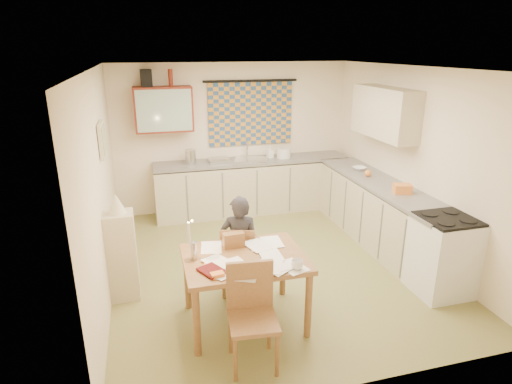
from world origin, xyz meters
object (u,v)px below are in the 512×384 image
object	(u,v)px
chair_far	(239,271)
shelf_stand	(122,256)
stove	(443,255)
dining_table	(245,289)
counter_right	(380,214)
counter_back	(252,186)
person	(240,246)

from	to	relation	value
chair_far	shelf_stand	size ratio (longest dim) A/B	0.82
stove	dining_table	xyz separation A→B (m)	(-2.33, 0.03, -0.09)
counter_right	dining_table	bearing A→B (deg)	-150.39
counter_back	shelf_stand	world-z (taller)	shelf_stand
dining_table	counter_back	bearing A→B (deg)	74.30
stove	shelf_stand	xyz separation A→B (m)	(-3.54, 0.84, 0.05)
counter_back	person	bearing A→B (deg)	-107.72
counter_right	shelf_stand	size ratio (longest dim) A/B	2.87
counter_right	chair_far	bearing A→B (deg)	-161.67
stove	counter_back	bearing A→B (deg)	114.93
dining_table	person	world-z (taller)	person
counter_right	stove	distance (m)	1.35
person	shelf_stand	distance (m)	1.32
person	stove	bearing A→B (deg)	-178.18
shelf_stand	counter_back	bearing A→B (deg)	47.14
counter_back	counter_right	size ratio (longest dim) A/B	1.12
counter_right	shelf_stand	distance (m)	3.58
chair_far	dining_table	bearing A→B (deg)	100.00
counter_back	person	size ratio (longest dim) A/B	2.75
dining_table	shelf_stand	distance (m)	1.47
counter_right	chair_far	distance (m)	2.39
counter_right	stove	xyz separation A→B (m)	(0.00, -1.35, 0.01)
chair_far	counter_back	bearing A→B (deg)	-91.05
counter_back	person	distance (m)	2.67
chair_far	person	world-z (taller)	person
person	shelf_stand	world-z (taller)	person
stove	chair_far	bearing A→B (deg)	165.10
counter_back	dining_table	size ratio (longest dim) A/B	2.73
counter_back	stove	xyz separation A→B (m)	(1.44, -3.10, 0.01)
stove	shelf_stand	distance (m)	3.64
stove	person	distance (m)	2.33
counter_right	chair_far	xyz separation A→B (m)	(-2.26, -0.75, -0.19)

